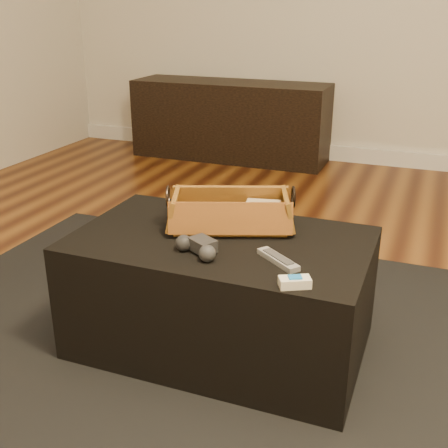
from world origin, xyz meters
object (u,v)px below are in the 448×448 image
(tv_remote, at_px, (224,222))
(cream_gadget, at_px, (295,282))
(silver_remote, at_px, (278,259))
(wicker_basket, at_px, (230,214))
(game_controller, at_px, (198,247))
(media_cabinet, at_px, (230,121))
(ottoman, at_px, (221,292))

(tv_remote, height_order, cream_gadget, tv_remote)
(silver_remote, bearing_deg, wicker_basket, 138.03)
(game_controller, relative_size, cream_gadget, 1.75)
(tv_remote, bearing_deg, wicker_basket, 30.87)
(media_cabinet, height_order, wicker_basket, media_cabinet)
(tv_remote, bearing_deg, game_controller, -116.02)
(media_cabinet, xyz_separation_m, ottoman, (0.92, -2.51, -0.08))
(ottoman, bearing_deg, tv_remote, 102.82)
(wicker_basket, distance_m, cream_gadget, 0.48)
(tv_remote, distance_m, game_controller, 0.23)
(silver_remote, xyz_separation_m, cream_gadget, (0.09, -0.14, 0.01))
(tv_remote, relative_size, game_controller, 1.34)
(ottoman, height_order, silver_remote, silver_remote)
(media_cabinet, xyz_separation_m, tv_remote, (0.90, -2.43, 0.16))
(ottoman, xyz_separation_m, wicker_basket, (-0.00, 0.10, 0.26))
(ottoman, height_order, tv_remote, tv_remote)
(silver_remote, relative_size, cream_gadget, 1.63)
(tv_remote, relative_size, cream_gadget, 2.33)
(ottoman, relative_size, wicker_basket, 2.06)
(silver_remote, height_order, cream_gadget, cream_gadget)
(ottoman, xyz_separation_m, cream_gadget, (0.32, -0.25, 0.22))
(media_cabinet, relative_size, silver_remote, 9.50)
(tv_remote, distance_m, wicker_basket, 0.04)
(media_cabinet, relative_size, cream_gadget, 15.46)
(tv_remote, relative_size, wicker_basket, 0.48)
(silver_remote, bearing_deg, game_controller, -170.90)
(media_cabinet, relative_size, wicker_basket, 3.15)
(media_cabinet, height_order, tv_remote, media_cabinet)
(media_cabinet, height_order, ottoman, media_cabinet)
(ottoman, height_order, wicker_basket, wicker_basket)
(ottoman, relative_size, tv_remote, 4.33)
(silver_remote, bearing_deg, media_cabinet, 113.66)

